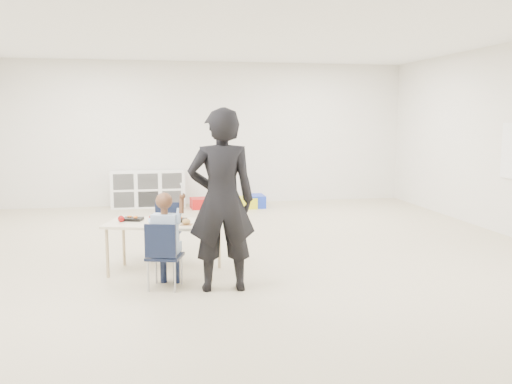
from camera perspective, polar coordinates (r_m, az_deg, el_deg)
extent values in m
plane|color=#C3B896|center=(6.60, -0.94, -7.33)|extent=(9.00, 9.00, 0.00)
plane|color=white|center=(6.46, -1.00, 17.40)|extent=(9.00, 9.00, 0.00)
cube|color=white|center=(10.84, -5.03, 6.14)|extent=(8.00, 0.02, 2.80)
cube|color=white|center=(2.11, 20.30, -1.95)|extent=(8.00, 0.02, 2.80)
cube|color=beige|center=(6.11, -9.62, -3.29)|extent=(1.39, 0.97, 0.03)
cube|color=black|center=(6.13, -8.41, -2.93)|extent=(0.26, 0.22, 0.03)
cube|color=black|center=(6.28, -12.87, -2.79)|extent=(0.26, 0.22, 0.03)
cube|color=white|center=(5.97, -9.75, -2.91)|extent=(0.09, 0.09, 0.10)
ellipsoid|color=tan|center=(5.92, -7.35, -3.12)|extent=(0.09, 0.09, 0.07)
sphere|color=maroon|center=(6.20, -10.87, -2.66)|extent=(0.07, 0.07, 0.07)
sphere|color=maroon|center=(6.20, -14.02, -2.76)|extent=(0.07, 0.07, 0.07)
cube|color=white|center=(10.65, -11.28, 0.32)|extent=(1.40, 0.40, 0.70)
imported|color=black|center=(5.38, -3.65, -0.90)|extent=(0.68, 0.46, 1.83)
cube|color=#AF1111|center=(10.36, -6.00, -1.19)|extent=(0.34, 0.42, 0.20)
cube|color=#D1CF16|center=(10.38, -0.81, -1.10)|extent=(0.37, 0.46, 0.21)
cube|color=#1833B7|center=(10.45, -0.19, -0.96)|extent=(0.38, 0.48, 0.24)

